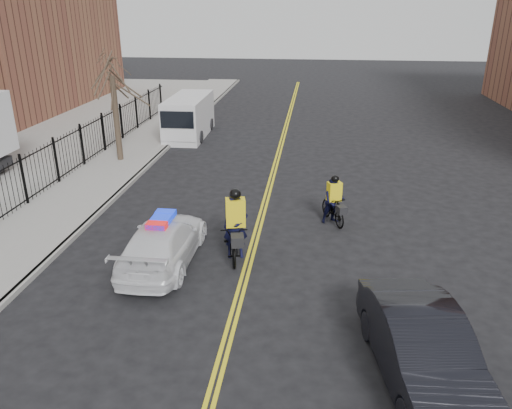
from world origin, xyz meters
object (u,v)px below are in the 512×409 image
object	(u,v)px
dark_sedan	(423,350)
cargo_van	(188,117)
cyclist_near	(236,234)
cyclist_far	(334,204)
police_cruiser	(163,242)

from	to	relation	value
dark_sedan	cargo_van	bearing A→B (deg)	107.15
cyclist_near	cyclist_far	distance (m)	4.21
police_cruiser	cyclist_far	bearing A→B (deg)	-144.70
cyclist_far	dark_sedan	bearing A→B (deg)	-102.68
cyclist_near	cyclist_far	bearing A→B (deg)	31.97
police_cruiser	dark_sedan	bearing A→B (deg)	147.38
dark_sedan	cyclist_far	distance (m)	8.06
police_cruiser	cyclist_near	xyz separation A→B (m)	(2.09, 0.64, 0.10)
police_cruiser	cyclist_far	distance (m)	6.24
cargo_van	cyclist_near	world-z (taller)	cargo_van
dark_sedan	cyclist_near	bearing A→B (deg)	123.54
police_cruiser	dark_sedan	world-z (taller)	dark_sedan
police_cruiser	dark_sedan	size ratio (longest dim) A/B	0.99
police_cruiser	dark_sedan	xyz separation A→B (m)	(6.69, -4.32, 0.09)
cyclist_near	police_cruiser	bearing A→B (deg)	-175.19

